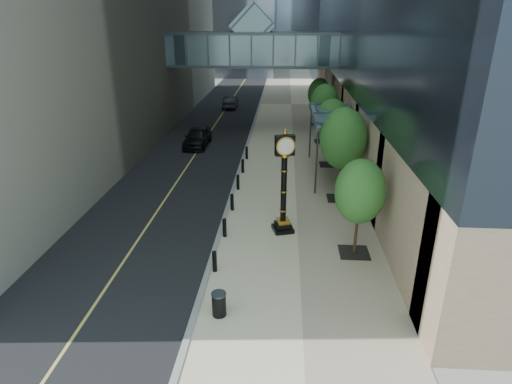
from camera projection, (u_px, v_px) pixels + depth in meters
The scene contains 13 objects.
ground at pixel (276, 288), 17.62m from camera, with size 320.00×320.00×0.00m, color gray.
road at pixel (229, 104), 54.97m from camera, with size 8.00×180.00×0.02m, color black.
sidewalk at pixel (291, 104), 54.47m from camera, with size 8.00×180.00×0.06m, color beige.
curb at pixel (260, 104), 54.72m from camera, with size 0.25×180.00×0.07m, color gray.
skywalk at pixel (253, 47), 40.73m from camera, with size 17.00×4.20×5.80m.
entrance_canopy at pixel (334, 116), 28.74m from camera, with size 3.00×8.00×4.38m.
bollard_row at pixel (235, 192), 25.90m from camera, with size 0.20×16.20×0.90m.
street_trees at pixel (332, 121), 30.51m from camera, with size 2.72×28.26×5.59m.
street_clock at pixel (284, 190), 21.35m from camera, with size 1.23×1.23×5.31m.
trash_bin at pixel (219, 305), 15.77m from camera, with size 0.52×0.52×0.90m, color black.
pedestrian at pixel (347, 195), 24.59m from camera, with size 0.59×0.39×1.62m, color #B5AEA6.
car_near at pixel (197, 137), 36.65m from camera, with size 1.88×4.67×1.59m, color black.
car_far at pixel (231, 102), 52.30m from camera, with size 1.51×4.34×1.43m, color black.
Camera 1 is at (0.16, -14.82, 10.35)m, focal length 30.00 mm.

